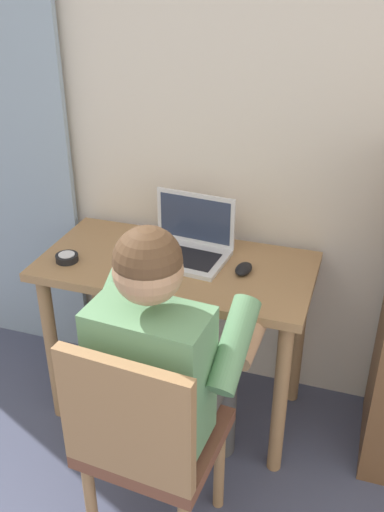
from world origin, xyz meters
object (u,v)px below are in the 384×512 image
person_seated (168,359)px  computer_mouse (244,269)px  chair (145,440)px  desk_clock (67,258)px  laptop (187,244)px  desk (176,291)px

person_seated → computer_mouse: size_ratio=11.98×
chair → person_seated: person_seated is taller
computer_mouse → chair: bearing=-95.6°
chair → desk_clock: size_ratio=9.77×
laptop → desk: bearing=-105.5°
laptop → computer_mouse: laptop is taller
desk → laptop: 0.20m
chair → computer_mouse: 0.74m
person_seated → desk_clock: size_ratio=13.31×
laptop → computer_mouse: (0.25, -0.07, -0.04)m
person_seated → laptop: 0.59m
chair → person_seated: 0.26m
chair → computer_mouse: chair is taller
person_seated → desk_clock: 0.68m
computer_mouse → desk_clock: (-0.69, -0.13, -0.00)m
desk → chair: size_ratio=1.24×
laptop → computer_mouse: size_ratio=3.62×
chair → person_seated: size_ratio=0.73×
chair → laptop: 0.82m
person_seated → desk: bearing=106.6°
person_seated → laptop: bearing=102.4°
laptop → desk_clock: bearing=-155.5°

